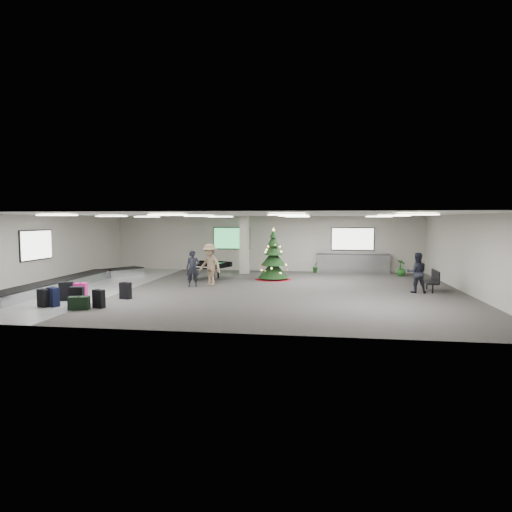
# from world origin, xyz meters

# --- Properties ---
(ground) EXTENTS (18.00, 18.00, 0.00)m
(ground) POSITION_xyz_m (0.00, 0.00, 0.00)
(ground) COLOR #363331
(ground) RESTS_ON ground
(room_envelope) EXTENTS (18.02, 14.02, 3.21)m
(room_envelope) POSITION_xyz_m (-0.38, 0.67, 2.33)
(room_envelope) COLOR #A7A299
(room_envelope) RESTS_ON ground
(baggage_carousel) EXTENTS (2.28, 9.71, 0.43)m
(baggage_carousel) POSITION_xyz_m (-7.84, -0.08, 0.21)
(baggage_carousel) COLOR silver
(baggage_carousel) RESTS_ON ground
(service_counter) EXTENTS (4.05, 0.65, 1.08)m
(service_counter) POSITION_xyz_m (5.00, 6.65, 0.55)
(service_counter) COLOR silver
(service_counter) RESTS_ON ground
(suitcase_0) EXTENTS (0.49, 0.34, 0.71)m
(suitcase_0) POSITION_xyz_m (-5.19, -4.32, 0.35)
(suitcase_0) COLOR black
(suitcase_0) RESTS_ON ground
(suitcase_1) EXTENTS (0.45, 0.32, 0.64)m
(suitcase_1) POSITION_xyz_m (-4.34, -4.40, 0.31)
(suitcase_1) COLOR black
(suitcase_1) RESTS_ON ground
(pink_suitcase) EXTENTS (0.46, 0.30, 0.70)m
(pink_suitcase) POSITION_xyz_m (-5.56, -3.42, 0.34)
(pink_suitcase) COLOR #EE1F8C
(pink_suitcase) RESTS_ON ground
(suitcase_3) EXTENTS (0.46, 0.31, 0.65)m
(suitcase_3) POSITION_xyz_m (-4.18, -2.69, 0.31)
(suitcase_3) COLOR black
(suitcase_3) RESTS_ON ground
(navy_suitcase) EXTENTS (0.49, 0.42, 0.68)m
(navy_suitcase) POSITION_xyz_m (-6.02, -4.39, 0.33)
(navy_suitcase) COLOR black
(navy_suitcase) RESTS_ON ground
(suitcase_5) EXTENTS (0.46, 0.37, 0.63)m
(suitcase_5) POSITION_xyz_m (-6.30, -4.52, 0.31)
(suitcase_5) COLOR black
(suitcase_5) RESTS_ON ground
(green_duffel) EXTENTS (0.72, 0.50, 0.46)m
(green_duffel) POSITION_xyz_m (-4.85, -4.75, 0.22)
(green_duffel) COLOR black
(green_duffel) RESTS_ON ground
(suitcase_8) EXTENTS (0.54, 0.42, 0.72)m
(suitcase_8) POSITION_xyz_m (-6.18, -3.35, 0.35)
(suitcase_8) COLOR black
(suitcase_8) RESTS_ON ground
(christmas_tree) EXTENTS (1.83, 1.83, 2.61)m
(christmas_tree) POSITION_xyz_m (0.84, 3.33, 0.89)
(christmas_tree) COLOR maroon
(christmas_tree) RESTS_ON ground
(grand_piano) EXTENTS (1.83, 2.09, 1.00)m
(grand_piano) POSITION_xyz_m (-2.25, 2.91, 0.71)
(grand_piano) COLOR black
(grand_piano) RESTS_ON ground
(bench) EXTENTS (0.55, 1.44, 0.89)m
(bench) POSITION_xyz_m (7.76, 0.69, 0.50)
(bench) COLOR black
(bench) RESTS_ON ground
(traveler_a) EXTENTS (0.68, 0.54, 1.63)m
(traveler_a) POSITION_xyz_m (-2.50, 0.55, 0.82)
(traveler_a) COLOR black
(traveler_a) RESTS_ON ground
(traveler_b) EXTENTS (1.41, 1.19, 1.89)m
(traveler_b) POSITION_xyz_m (-1.84, 1.07, 0.95)
(traveler_b) COLOR #987C5E
(traveler_b) RESTS_ON ground
(traveler_bench) EXTENTS (0.82, 0.65, 1.65)m
(traveler_bench) POSITION_xyz_m (7.03, 0.26, 0.82)
(traveler_bench) COLOR black
(traveler_bench) RESTS_ON ground
(potted_plant_left) EXTENTS (0.47, 0.50, 0.72)m
(potted_plant_left) POSITION_xyz_m (2.93, 6.44, 0.36)
(potted_plant_left) COLOR #1B4616
(potted_plant_left) RESTS_ON ground
(potted_plant_right) EXTENTS (0.68, 0.68, 0.89)m
(potted_plant_right) POSITION_xyz_m (7.44, 5.62, 0.44)
(potted_plant_right) COLOR #1B4616
(potted_plant_right) RESTS_ON ground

